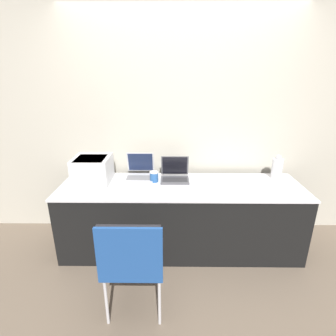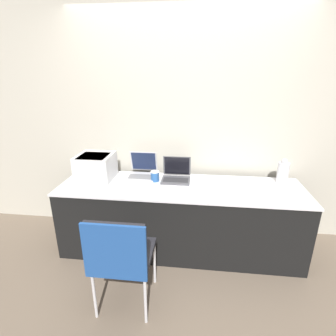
# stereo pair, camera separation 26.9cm
# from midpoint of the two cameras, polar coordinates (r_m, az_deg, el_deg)

# --- Properties ---
(ground_plane) EXTENTS (14.00, 14.00, 0.00)m
(ground_plane) POSITION_cam_midpoint_polar(r_m,az_deg,el_deg) (2.82, 4.89, -20.89)
(ground_plane) COLOR #6B5B4C
(wall_back) EXTENTS (8.00, 0.05, 2.60)m
(wall_back) POSITION_cam_midpoint_polar(r_m,az_deg,el_deg) (3.00, 6.20, 9.46)
(wall_back) COLOR #B7B2A3
(wall_back) RESTS_ON ground_plane
(table) EXTENTS (2.51, 0.71, 0.74)m
(table) POSITION_cam_midpoint_polar(r_m,az_deg,el_deg) (2.89, 5.37, -10.74)
(table) COLOR black
(table) RESTS_ON ground_plane
(printer) EXTENTS (0.37, 0.37, 0.28)m
(printer) POSITION_cam_midpoint_polar(r_m,az_deg,el_deg) (2.90, -12.94, 0.37)
(printer) COLOR silver
(printer) RESTS_ON table
(laptop_left) EXTENTS (0.31, 0.34, 0.26)m
(laptop_left) POSITION_cam_midpoint_polar(r_m,az_deg,el_deg) (2.95, -3.08, -0.73)
(laptop_left) COLOR #B7B7BC
(laptop_left) RESTS_ON table
(laptop_right) EXTENTS (0.30, 0.28, 0.24)m
(laptop_right) POSITION_cam_midpoint_polar(r_m,az_deg,el_deg) (2.85, 4.48, -1.56)
(laptop_right) COLOR #4C4C51
(laptop_right) RESTS_ON table
(external_keyboard) EXTENTS (0.41, 0.14, 0.02)m
(external_keyboard) POSITION_cam_midpoint_polar(r_m,az_deg,el_deg) (2.70, -3.68, -3.89)
(external_keyboard) COLOR silver
(external_keyboard) RESTS_ON table
(coffee_cup) EXTENTS (0.09, 0.09, 0.11)m
(coffee_cup) POSITION_cam_midpoint_polar(r_m,az_deg,el_deg) (2.80, -0.13, -1.84)
(coffee_cup) COLOR #285699
(coffee_cup) RESTS_ON table
(metal_pitcher) EXTENTS (0.12, 0.12, 0.27)m
(metal_pitcher) POSITION_cam_midpoint_polar(r_m,az_deg,el_deg) (3.05, 26.11, -0.82)
(metal_pitcher) COLOR silver
(metal_pitcher) RESTS_ON table
(chair) EXTENTS (0.46, 0.48, 0.88)m
(chair) POSITION_cam_midpoint_polar(r_m,az_deg,el_deg) (2.09, -6.58, -18.16)
(chair) COLOR black
(chair) RESTS_ON ground_plane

